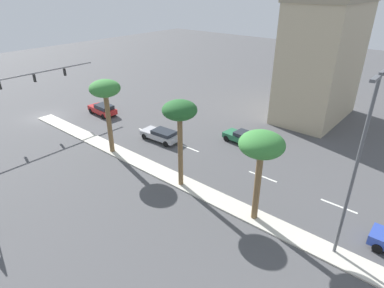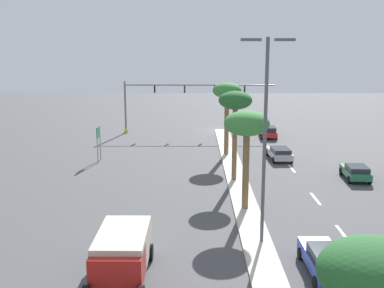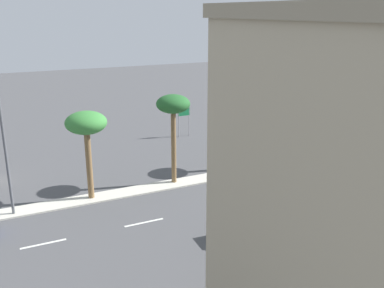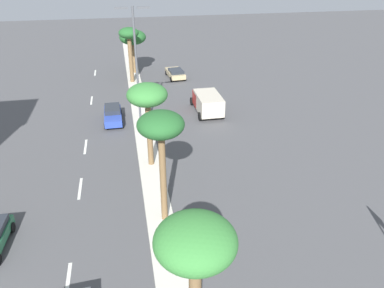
{
  "view_description": "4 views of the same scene",
  "coord_description": "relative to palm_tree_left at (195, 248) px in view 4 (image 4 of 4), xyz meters",
  "views": [
    {
      "loc": [
        17.53,
        39.96,
        15.55
      ],
      "look_at": [
        -0.78,
        24.46,
        3.63
      ],
      "focal_mm": 30.25,
      "sensor_mm": 36.0,
      "label": 1
    },
    {
      "loc": [
        3.63,
        62.53,
        11.3
      ],
      "look_at": [
        3.86,
        22.09,
        2.76
      ],
      "focal_mm": 44.11,
      "sensor_mm": 36.0,
      "label": 2
    },
    {
      "loc": [
        -31.2,
        37.46,
        14.0
      ],
      "look_at": [
        2.01,
        21.63,
        2.67
      ],
      "focal_mm": 40.48,
      "sensor_mm": 36.0,
      "label": 3
    },
    {
      "loc": [
        -1.6,
        5.62,
        15.43
      ],
      "look_at": [
        3.4,
        30.54,
        1.94
      ],
      "focal_mm": 33.6,
      "sensor_mm": 36.0,
      "label": 4
    }
  ],
  "objects": [
    {
      "name": "palm_tree_rear",
      "position": [
        -0.04,
        9.45,
        0.11
      ],
      "size": [
        2.75,
        2.75,
        7.49
      ],
      "color": "brown",
      "rests_on": "median_curb"
    },
    {
      "name": "median_curb",
      "position": [
        -0.34,
        24.0,
        -6.38
      ],
      "size": [
        1.8,
        77.36,
        0.12
      ],
      "primitive_type": "cube",
      "color": "beige",
      "rests_on": "ground"
    },
    {
      "name": "palm_tree_leading",
      "position": [
        -0.62,
        38.57,
        -0.44
      ],
      "size": [
        2.57,
        2.57,
        7.11
      ],
      "color": "brown",
      "rests_on": "median_curb"
    },
    {
      "name": "lane_stripe_near",
      "position": [
        -5.77,
        14.17,
        -6.43
      ],
      "size": [
        0.2,
        2.8,
        0.01
      ],
      "primitive_type": "cube",
      "color": "silver",
      "rests_on": "ground"
    },
    {
      "name": "palm_tree_center",
      "position": [
        -0.23,
        16.53,
        -0.53
      ],
      "size": [
        3.09,
        3.09,
        6.85
      ],
      "color": "brown",
      "rests_on": "median_curb"
    },
    {
      "name": "sedan_blue_left",
      "position": [
        -3.24,
        26.02,
        -5.66
      ],
      "size": [
        1.89,
        4.58,
        1.45
      ],
      "color": "#2D47AD",
      "rests_on": "ground"
    },
    {
      "name": "street_lamp_outboard",
      "position": [
        -0.6,
        22.21,
        0.35
      ],
      "size": [
        2.9,
        0.24,
        11.59
      ],
      "color": "#515459",
      "rests_on": "median_curb"
    },
    {
      "name": "lane_stripe_trailing",
      "position": [
        -5.77,
        32.69,
        -6.43
      ],
      "size": [
        0.2,
        2.8,
        0.01
      ],
      "primitive_type": "cube",
      "color": "silver",
      "rests_on": "ground"
    },
    {
      "name": "sedan_tan_center",
      "position": [
        5.41,
        39.39,
        -5.72
      ],
      "size": [
        2.38,
        4.69,
        1.3
      ],
      "color": "tan",
      "rests_on": "ground"
    },
    {
      "name": "box_truck",
      "position": [
        6.87,
        26.38,
        -5.17
      ],
      "size": [
        2.71,
        5.68,
        2.22
      ],
      "color": "#B21E19",
      "rests_on": "ground"
    },
    {
      "name": "lane_stripe_left",
      "position": [
        -5.77,
        20.84,
        -6.43
      ],
      "size": [
        0.2,
        2.8,
        0.01
      ],
      "primitive_type": "cube",
      "color": "silver",
      "rests_on": "ground"
    },
    {
      "name": "palm_tree_trailing",
      "position": [
        0.02,
        42.85,
        -1.43
      ],
      "size": [
        3.7,
        3.7,
        6.03
      ],
      "color": "brown",
      "rests_on": "median_curb"
    },
    {
      "name": "lane_stripe_inboard",
      "position": [
        -5.77,
        44.12,
        -6.43
      ],
      "size": [
        0.2,
        2.8,
        0.01
      ],
      "primitive_type": "cube",
      "color": "silver",
      "rests_on": "ground"
    },
    {
      "name": "ground_plane",
      "position": [
        -0.34,
        15.41,
        -6.44
      ],
      "size": [
        160.0,
        160.0,
        0.0
      ],
      "primitive_type": "plane",
      "color": "#4C4C4F"
    },
    {
      "name": "palm_tree_left",
      "position": [
        0.0,
        0.0,
        0.0
      ],
      "size": [
        2.94,
        2.94,
        7.45
      ],
      "color": "brown",
      "rests_on": "median_curb"
    },
    {
      "name": "lane_stripe_rear",
      "position": [
        -5.77,
        5.35,
        -6.43
      ],
      "size": [
        0.2,
        2.8,
        0.01
      ],
      "primitive_type": "cube",
      "color": "silver",
      "rests_on": "ground"
    }
  ]
}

